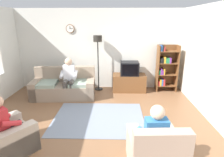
# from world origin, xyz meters

# --- Properties ---
(ground_plane) EXTENTS (12.00, 12.00, 0.00)m
(ground_plane) POSITION_xyz_m (0.00, 0.00, 0.00)
(ground_plane) COLOR brown
(back_wall_assembly) EXTENTS (6.20, 0.17, 2.70)m
(back_wall_assembly) POSITION_xyz_m (-0.00, 2.66, 1.35)
(back_wall_assembly) COLOR silver
(back_wall_assembly) RESTS_ON ground_plane
(couch) EXTENTS (1.96, 1.01, 0.90)m
(couch) POSITION_xyz_m (-1.05, 1.69, 0.31)
(couch) COLOR gray
(couch) RESTS_ON ground_plane
(tv_stand) EXTENTS (1.10, 0.56, 0.57)m
(tv_stand) POSITION_xyz_m (1.02, 2.25, 0.29)
(tv_stand) COLOR brown
(tv_stand) RESTS_ON ground_plane
(tv) EXTENTS (0.60, 0.49, 0.44)m
(tv) POSITION_xyz_m (1.02, 2.23, 0.79)
(tv) COLOR black
(tv) RESTS_ON tv_stand
(bookshelf) EXTENTS (0.68, 0.36, 1.56)m
(bookshelf) POSITION_xyz_m (2.22, 2.32, 0.79)
(bookshelf) COLOR brown
(bookshelf) RESTS_ON ground_plane
(floor_lamp) EXTENTS (0.28, 0.28, 1.85)m
(floor_lamp) POSITION_xyz_m (-0.03, 2.35, 1.45)
(floor_lamp) COLOR black
(floor_lamp) RESTS_ON ground_plane
(armchair_near_window) EXTENTS (1.17, 1.18, 0.90)m
(armchair_near_window) POSITION_xyz_m (-1.41, -1.00, 0.29)
(armchair_near_window) COLOR #BCAD99
(armchair_near_window) RESTS_ON ground_plane
(armchair_near_bookshelf) EXTENTS (0.84, 0.92, 0.90)m
(armchair_near_bookshelf) POSITION_xyz_m (1.19, -1.30, 0.29)
(armchair_near_bookshelf) COLOR tan
(armchair_near_bookshelf) RESTS_ON ground_plane
(area_rug) EXTENTS (2.20, 1.70, 0.01)m
(area_rug) POSITION_xyz_m (0.16, 0.30, 0.01)
(area_rug) COLOR slate
(area_rug) RESTS_ON ground_plane
(person_on_couch) EXTENTS (0.53, 0.56, 1.24)m
(person_on_couch) POSITION_xyz_m (-0.85, 1.58, 0.70)
(person_on_couch) COLOR silver
(person_on_couch) RESTS_ON ground_plane
(person_in_left_armchair) EXTENTS (0.62, 0.64, 1.12)m
(person_in_left_armchair) POSITION_xyz_m (-1.36, -0.93, 0.60)
(person_in_left_armchair) COLOR red
(person_in_left_armchair) RESTS_ON ground_plane
(person_in_right_armchair) EXTENTS (0.53, 0.55, 1.12)m
(person_in_right_armchair) POSITION_xyz_m (1.19, -1.21, 0.60)
(person_in_right_armchair) COLOR #3372B2
(person_in_right_armchair) RESTS_ON ground_plane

